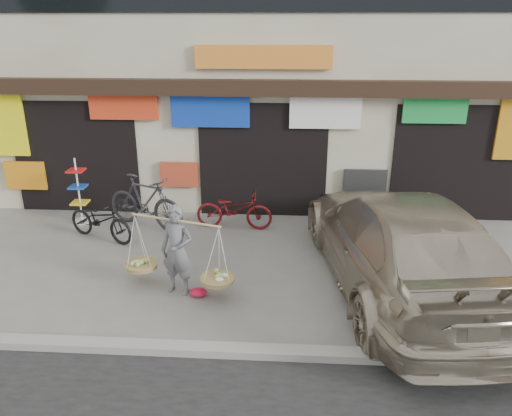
# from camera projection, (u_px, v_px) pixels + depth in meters

# --- Properties ---
(ground) EXTENTS (70.00, 70.00, 0.00)m
(ground) POSITION_uv_depth(u_px,v_px,m) (252.00, 285.00, 8.94)
(ground) COLOR gray
(ground) RESTS_ON ground
(kerb) EXTENTS (70.00, 0.25, 0.12)m
(kerb) POSITION_uv_depth(u_px,v_px,m) (242.00, 351.00, 7.05)
(kerb) COLOR gray
(kerb) RESTS_ON ground
(shophouse_block) EXTENTS (14.00, 6.32, 7.00)m
(shophouse_block) POSITION_uv_depth(u_px,v_px,m) (269.00, 59.00, 13.72)
(shophouse_block) COLOR beige
(shophouse_block) RESTS_ON ground
(street_vendor) EXTENTS (1.98, 0.98, 1.60)m
(street_vendor) POSITION_uv_depth(u_px,v_px,m) (177.00, 254.00, 8.46)
(street_vendor) COLOR slate
(street_vendor) RESTS_ON ground
(bike_0) EXTENTS (1.81, 1.27, 0.90)m
(bike_0) POSITION_uv_depth(u_px,v_px,m) (101.00, 220.00, 10.66)
(bike_0) COLOR black
(bike_0) RESTS_ON ground
(bike_1) EXTENTS (2.10, 1.35, 1.23)m
(bike_1) POSITION_uv_depth(u_px,v_px,m) (145.00, 202.00, 11.24)
(bike_1) COLOR #2D2E33
(bike_1) RESTS_ON ground
(bike_2) EXTENTS (1.76, 0.71, 0.91)m
(bike_2) POSITION_uv_depth(u_px,v_px,m) (234.00, 209.00, 11.24)
(bike_2) COLOR #5A0F11
(bike_2) RESTS_ON ground
(suv) EXTENTS (3.23, 6.28, 1.74)m
(suv) POSITION_uv_depth(u_px,v_px,m) (401.00, 242.00, 8.58)
(suv) COLOR #B2A58F
(suv) RESTS_ON ground
(display_rack) EXTENTS (0.42, 0.42, 1.54)m
(display_rack) POSITION_uv_depth(u_px,v_px,m) (79.00, 197.00, 11.53)
(display_rack) COLOR silver
(display_rack) RESTS_ON ground
(red_bag) EXTENTS (0.31, 0.25, 0.14)m
(red_bag) POSITION_uv_depth(u_px,v_px,m) (198.00, 292.00, 8.55)
(red_bag) COLOR red
(red_bag) RESTS_ON ground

